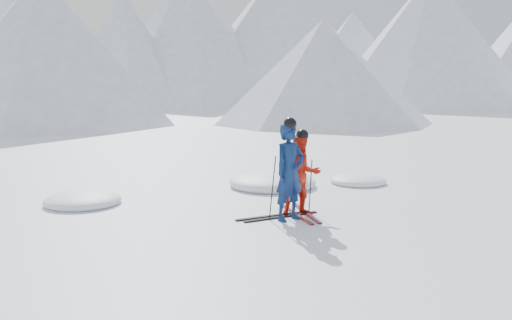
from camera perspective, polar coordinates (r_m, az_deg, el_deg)
name	(u,v)px	position (r m, az deg, el deg)	size (l,w,h in m)	color
ground	(336,208)	(11.96, 8.43, -5.03)	(160.00, 160.00, 0.00)	white
mountain_range	(160,31)	(46.78, -10.11, 13.17)	(106.15, 62.94, 15.53)	#B2BCD1
skier_blue	(290,172)	(10.69, 3.56, -1.27)	(0.71, 0.46, 1.94)	#0D214E
skier_red	(302,175)	(11.16, 4.85, -1.57)	(0.81, 0.63, 1.67)	red
pole_blue_left	(273,188)	(10.74, 1.75, -2.96)	(0.02, 0.02, 1.29)	black
pole_blue_right	(294,185)	(11.08, 4.06, -2.63)	(0.02, 0.02, 1.29)	black
pole_red_left	(283,187)	(11.28, 2.88, -2.88)	(0.02, 0.02, 1.11)	black
pole_red_right	(311,186)	(11.49, 5.76, -2.71)	(0.02, 0.02, 1.11)	black
ski_worn_left	(296,214)	(11.27, 4.26, -5.72)	(0.09, 1.70, 0.03)	black
ski_worn_right	(306,213)	(11.39, 5.32, -5.58)	(0.09, 1.70, 0.03)	black
ski_loose_a	(273,216)	(11.14, 1.85, -5.88)	(0.09, 1.70, 0.03)	black
ski_loose_b	(281,217)	(11.05, 2.67, -5.99)	(0.09, 1.70, 0.03)	black
snow_lumps	(246,190)	(13.78, -1.03, -3.14)	(8.69, 2.46, 0.50)	white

